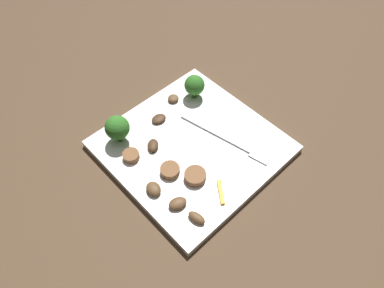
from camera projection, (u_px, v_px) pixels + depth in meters
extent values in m
plane|color=#4C3826|center=(192.00, 149.00, 0.64)|extent=(1.40, 1.40, 0.00)
cube|color=white|center=(192.00, 146.00, 0.63)|extent=(0.28, 0.28, 0.01)
cube|color=silver|center=(215.00, 133.00, 0.64)|extent=(0.14, 0.04, 0.00)
cube|color=silver|center=(260.00, 157.00, 0.61)|extent=(0.04, 0.02, 0.00)
cylinder|color=#347525|center=(119.00, 136.00, 0.62)|extent=(0.01, 0.01, 0.02)
sphere|color=#2D6B23|center=(117.00, 128.00, 0.60)|extent=(0.04, 0.04, 0.04)
cylinder|color=#347525|center=(194.00, 93.00, 0.69)|extent=(0.01, 0.01, 0.02)
sphere|color=#2D6B23|center=(194.00, 85.00, 0.67)|extent=(0.04, 0.04, 0.04)
cylinder|color=brown|center=(170.00, 170.00, 0.59)|extent=(0.04, 0.04, 0.01)
cylinder|color=brown|center=(131.00, 156.00, 0.60)|extent=(0.04, 0.04, 0.01)
cylinder|color=brown|center=(195.00, 176.00, 0.58)|extent=(0.04, 0.04, 0.01)
ellipsoid|color=brown|center=(154.00, 189.00, 0.56)|extent=(0.03, 0.03, 0.01)
ellipsoid|color=brown|center=(173.00, 99.00, 0.68)|extent=(0.02, 0.03, 0.01)
ellipsoid|color=#422B19|center=(153.00, 146.00, 0.62)|extent=(0.03, 0.03, 0.01)
ellipsoid|color=brown|center=(178.00, 203.00, 0.55)|extent=(0.03, 0.03, 0.01)
ellipsoid|color=brown|center=(197.00, 218.00, 0.54)|extent=(0.03, 0.02, 0.01)
ellipsoid|color=#422B19|center=(159.00, 119.00, 0.65)|extent=(0.02, 0.03, 0.01)
cube|color=orange|center=(221.00, 192.00, 0.57)|extent=(0.04, 0.03, 0.00)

